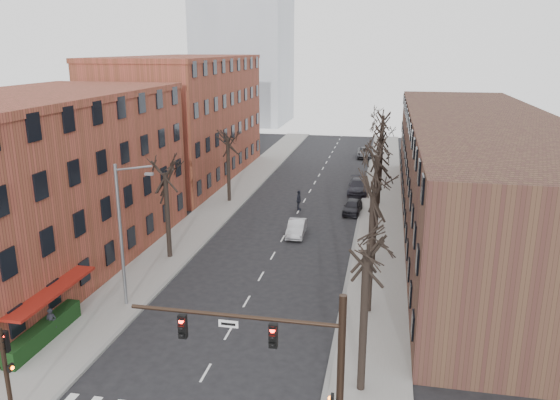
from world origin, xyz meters
The scene contains 24 objects.
sidewalk_left centered at (-8.00, 35.00, 0.07)m, with size 4.00×90.00×0.15m, color gray.
sidewalk_right centered at (8.00, 35.00, 0.07)m, with size 4.00×90.00×0.15m, color gray.
building_left_near centered at (-16.00, 15.00, 6.00)m, with size 12.00×26.00×12.00m, color brown.
building_left_far centered at (-16.00, 44.00, 7.00)m, with size 12.00×28.00×14.00m, color brown.
building_right centered at (16.00, 30.00, 5.00)m, with size 12.00×50.00×10.00m, color #4A3122.
awning_left centered at (-9.40, 6.00, 0.00)m, with size 1.20×7.00×0.15m, color maroon.
hedge centered at (-9.50, 5.00, 0.65)m, with size 0.80×6.00×1.00m, color black.
tree_right_a centered at (7.60, 4.00, 0.00)m, with size 5.20×5.20×10.00m, color black, non-canonical shape.
tree_right_b centered at (7.60, 12.00, 0.00)m, with size 5.20×5.20×10.80m, color black, non-canonical shape.
tree_right_c centered at (7.60, 20.00, 0.00)m, with size 5.20×5.20×11.60m, color black, non-canonical shape.
tree_right_d centered at (7.60, 28.00, 0.00)m, with size 5.20×5.20×10.00m, color black, non-canonical shape.
tree_right_e centered at (7.60, 36.00, 0.00)m, with size 5.20×5.20×10.80m, color black, non-canonical shape.
tree_right_f centered at (7.60, 44.00, 0.00)m, with size 5.20×5.20×11.60m, color black, non-canonical shape.
tree_left_a centered at (-7.60, 18.00, 0.00)m, with size 5.20×5.20×9.50m, color black, non-canonical shape.
tree_left_b centered at (-7.60, 34.00, 0.00)m, with size 5.20×5.20×9.50m, color black, non-canonical shape.
signal_mast_arm centered at (5.45, -1.00, 4.40)m, with size 8.14×0.30×7.20m.
signal_pole_left centered at (-6.99, -0.95, 2.61)m, with size 0.47×0.44×4.40m.
streetlight centered at (-7.03, 10.00, 5.01)m, with size 2.45×0.22×9.03m.
silver_sedan centered at (1.00, 25.03, 0.66)m, with size 1.40×4.02×1.32m, color #A5A6AC.
parked_car_near centered at (5.25, 32.45, 0.68)m, with size 1.61×4.00×1.36m, color black.
parked_car_mid centered at (5.30, 40.07, 0.76)m, with size 2.13×5.24×1.52m, color black.
parked_car_far centered at (5.13, 60.71, 0.71)m, with size 2.35×5.09×1.42m, color #515458.
pedestrian_a centered at (-9.35, 5.51, 0.98)m, with size 0.60×0.40×1.66m, color black.
pedestrian_crossing centered at (-0.05, 32.50, 0.99)m, with size 1.16×0.48×1.98m, color black.
Camera 1 is at (8.23, -18.46, 15.53)m, focal length 35.00 mm.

